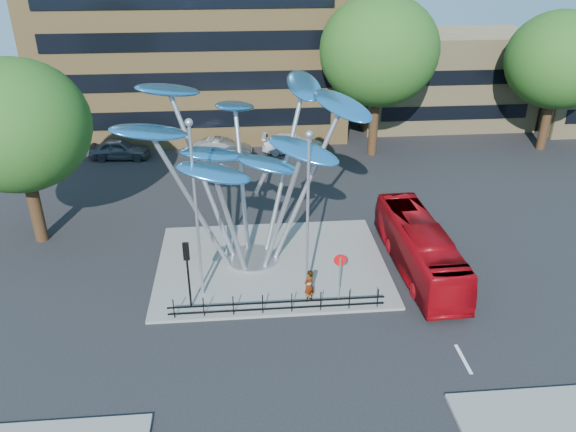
{
  "coord_description": "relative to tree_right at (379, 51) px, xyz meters",
  "views": [
    {
      "loc": [
        -2.38,
        -19.37,
        15.9
      ],
      "look_at": [
        -0.3,
        4.0,
        3.95
      ],
      "focal_mm": 35.0,
      "sensor_mm": 36.0,
      "label": 1
    }
  ],
  "objects": [
    {
      "name": "parked_car_right",
      "position": [
        -6.19,
        1.0,
        -7.31
      ],
      "size": [
        5.13,
        2.42,
        1.45
      ],
      "primitive_type": "imported",
      "rotation": [
        0.0,
        0.0,
        1.49
      ],
      "color": "silver",
      "rests_on": "ground"
    },
    {
      "name": "parked_car_left",
      "position": [
        -19.77,
        0.8,
        -7.26
      ],
      "size": [
        4.68,
        2.16,
        1.55
      ],
      "primitive_type": "imported",
      "rotation": [
        0.0,
        0.0,
        1.5
      ],
      "color": "#44464C",
      "rests_on": "ground"
    },
    {
      "name": "tree_far",
      "position": [
        14.0,
        0.0,
        -0.93
      ],
      "size": [
        8.0,
        8.0,
        10.81
      ],
      "color": "black",
      "rests_on": "ground"
    },
    {
      "name": "pedestrian_railing_front",
      "position": [
        -9.0,
        -20.3,
        -7.48
      ],
      "size": [
        10.0,
        0.06,
        1.0
      ],
      "color": "black",
      "rests_on": "traffic_island"
    },
    {
      "name": "leaf_sculpture",
      "position": [
        -10.07,
        -15.32,
        -1.16
      ],
      "size": [
        12.72,
        9.54,
        9.51
      ],
      "color": "#9EA0A5",
      "rests_on": "traffic_island"
    },
    {
      "name": "parked_car_mid",
      "position": [
        -11.85,
        0.29,
        -7.29
      ],
      "size": [
        4.73,
        2.18,
        1.5
      ],
      "primitive_type": "imported",
      "rotation": [
        0.0,
        0.0,
        1.44
      ],
      "color": "#A3A5AB",
      "rests_on": "ground"
    },
    {
      "name": "no_entry_sign_island",
      "position": [
        -6.0,
        -19.48,
        -6.22
      ],
      "size": [
        0.6,
        0.1,
        2.45
      ],
      "color": "#9EA0A5",
      "rests_on": "traffic_island"
    },
    {
      "name": "tree_right",
      "position": [
        0.0,
        0.0,
        0.0
      ],
      "size": [
        8.8,
        8.8,
        12.11
      ],
      "color": "black",
      "rests_on": "ground"
    },
    {
      "name": "low_building_near",
      "position": [
        8.0,
        8.0,
        -4.04
      ],
      "size": [
        15.0,
        8.0,
        8.0
      ],
      "primitive_type": "cube",
      "color": "tan",
      "rests_on": "ground"
    },
    {
      "name": "ground",
      "position": [
        -8.0,
        -22.0,
        -8.04
      ],
      "size": [
        120.0,
        120.0,
        0.0
      ],
      "primitive_type": "plane",
      "color": "black",
      "rests_on": "ground"
    },
    {
      "name": "tree_left",
      "position": [
        -22.0,
        -12.0,
        -1.24
      ],
      "size": [
        7.6,
        7.6,
        10.32
      ],
      "color": "black",
      "rests_on": "ground"
    },
    {
      "name": "street_lamp_right",
      "position": [
        -7.5,
        -19.0,
        -2.94
      ],
      "size": [
        0.36,
        0.36,
        8.3
      ],
      "color": "#9EA0A5",
      "rests_on": "traffic_island"
    },
    {
      "name": "red_bus",
      "position": [
        -1.4,
        -17.05,
        -6.73
      ],
      "size": [
        2.46,
        9.47,
        2.62
      ],
      "primitive_type": "imported",
      "rotation": [
        0.0,
        0.0,
        0.03
      ],
      "color": "#99070E",
      "rests_on": "ground"
    },
    {
      "name": "street_lamp_left",
      "position": [
        -12.5,
        -18.5,
        -2.68
      ],
      "size": [
        0.36,
        0.36,
        8.8
      ],
      "color": "#9EA0A5",
      "rests_on": "traffic_island"
    },
    {
      "name": "pedestrian",
      "position": [
        -7.44,
        -19.5,
        -7.05
      ],
      "size": [
        0.73,
        0.7,
        1.67
      ],
      "primitive_type": "imported",
      "rotation": [
        0.0,
        0.0,
        3.84
      ],
      "color": "gray",
      "rests_on": "traffic_island"
    },
    {
      "name": "traffic_island",
      "position": [
        -9.0,
        -16.0,
        -7.96
      ],
      "size": [
        12.0,
        9.0,
        0.15
      ],
      "primitive_type": "cube",
      "color": "slate",
      "rests_on": "ground"
    },
    {
      "name": "traffic_light_island",
      "position": [
        -13.0,
        -19.5,
        -5.42
      ],
      "size": [
        0.28,
        0.18,
        3.42
      ],
      "color": "black",
      "rests_on": "traffic_island"
    }
  ]
}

